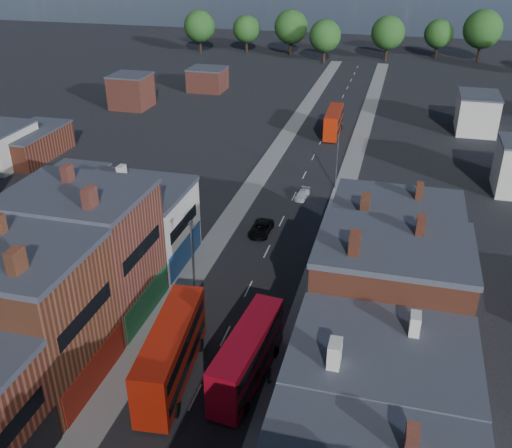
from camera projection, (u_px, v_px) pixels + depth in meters
The scene contains 10 objects.
pavement_west at pixel (237, 209), 75.98m from camera, with size 3.00×200.00×0.12m, color gray.
pavement_east at pixel (335, 220), 73.04m from camera, with size 3.00×200.00×0.12m, color gray.
lamp_post_2 at pixel (192, 253), 56.37m from camera, with size 0.25×0.70×8.12m.
lamp_post_3 at pixel (337, 158), 79.81m from camera, with size 0.25×0.70×8.12m.
bus_0 at pixel (171, 352), 45.86m from camera, with size 4.07×12.38×5.25m.
bus_1 at pixel (247, 355), 45.98m from camera, with size 3.59×11.18×4.74m.
bus_2 at pixel (334, 122), 102.52m from camera, with size 2.94×10.75×4.61m.
car_2 at pixel (261, 229), 69.57m from camera, with size 2.26×4.91×1.36m, color black.
car_3 at pixel (302, 195), 78.91m from camera, with size 1.49×3.66×1.06m, color silver.
ped_3 at pixel (269, 374), 46.29m from camera, with size 1.00×0.45×1.70m, color #545148.
Camera 1 is at (13.34, -15.61, 33.01)m, focal length 40.00 mm.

